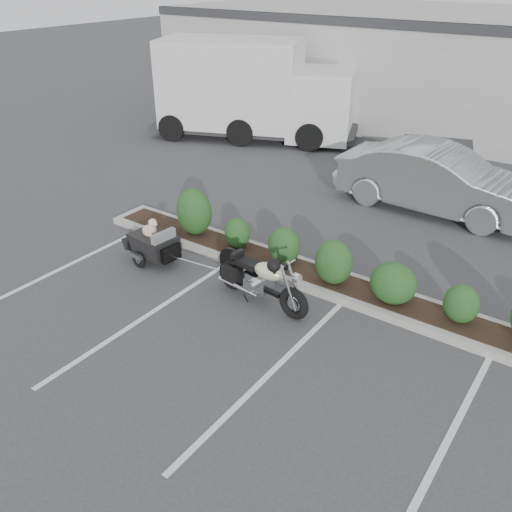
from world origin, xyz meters
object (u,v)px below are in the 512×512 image
Objects in this scene: dumpster at (434,164)px; delivery_truck at (253,92)px; motorcycle at (260,280)px; pet_trailer at (153,243)px; sedan at (437,180)px.

delivery_truck reaches higher than dumpster.
motorcycle is 1.24× the size of pet_trailer.
delivery_truck reaches higher than pet_trailer.
motorcycle is 11.02m from delivery_truck.
delivery_truck is at bearing 118.76° from pet_trailer.
motorcycle is at bearing 170.38° from sedan.
sedan is at bearing -41.15° from delivery_truck.
sedan is at bearing -86.76° from dumpster.
motorcycle is at bearing -75.32° from delivery_truck.
sedan reaches higher than pet_trailer.
sedan is (3.92, 6.11, 0.39)m from pet_trailer.
pet_trailer is at bearing -174.46° from motorcycle.
motorcycle is at bearing 5.54° from pet_trailer.
sedan is 0.65× the size of delivery_truck.
sedan is 1.85m from dumpster.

